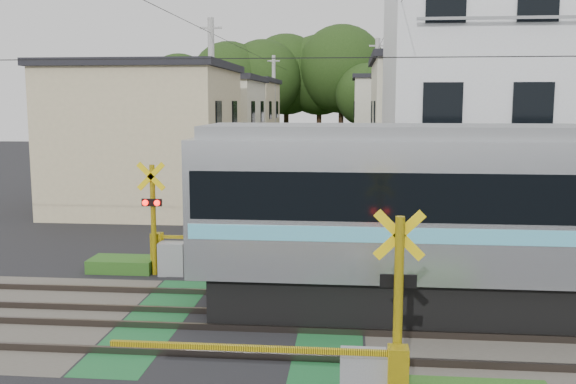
# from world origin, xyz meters

# --- Properties ---
(ground) EXTENTS (120.00, 120.00, 0.00)m
(ground) POSITION_xyz_m (0.00, 0.00, 0.00)
(ground) COLOR black
(track_bed) EXTENTS (120.00, 120.00, 0.14)m
(track_bed) POSITION_xyz_m (0.00, 0.00, 0.04)
(track_bed) COLOR #47423A
(track_bed) RESTS_ON ground
(crossing_signal_near) EXTENTS (4.74, 0.65, 3.09)m
(crossing_signal_near) POSITION_xyz_m (2.59, -3.65, 0.71)
(crossing_signal_near) COLOR yellow
(crossing_signal_near) RESTS_ON ground
(crossing_signal_far) EXTENTS (4.74, 0.65, 3.09)m
(crossing_signal_far) POSITION_xyz_m (-2.59, 3.65, 0.71)
(crossing_signal_far) COLOR yellow
(crossing_signal_far) RESTS_ON ground
(apartment_block) EXTENTS (10.20, 8.36, 9.30)m
(apartment_block) POSITION_xyz_m (8.50, 9.49, 4.66)
(apartment_block) COLOR silver
(apartment_block) RESTS_ON ground
(houses_row) EXTENTS (22.07, 31.35, 6.80)m
(houses_row) POSITION_xyz_m (0.25, 25.92, 3.24)
(houses_row) COLOR beige
(houses_row) RESTS_ON ground
(tree_hill) EXTENTS (40.00, 12.51, 11.92)m
(tree_hill) POSITION_xyz_m (-0.45, 48.65, 5.67)
(tree_hill) COLOR #1F3712
(tree_hill) RESTS_ON ground
(catenary) EXTENTS (60.00, 5.04, 7.00)m
(catenary) POSITION_xyz_m (6.00, 0.03, 3.70)
(catenary) COLOR #2D2D33
(catenary) RESTS_ON ground
(utility_poles) EXTENTS (7.90, 42.00, 8.00)m
(utility_poles) POSITION_xyz_m (-1.05, 23.01, 4.08)
(utility_poles) COLOR #A5A5A0
(utility_poles) RESTS_ON ground
(pedestrian) EXTENTS (0.60, 0.41, 1.61)m
(pedestrian) POSITION_xyz_m (0.86, 32.34, 0.81)
(pedestrian) COLOR #29252F
(pedestrian) RESTS_ON ground
(weed_patches) EXTENTS (10.25, 8.80, 0.40)m
(weed_patches) POSITION_xyz_m (1.76, -0.09, 0.18)
(weed_patches) COLOR #2D5E1E
(weed_patches) RESTS_ON ground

